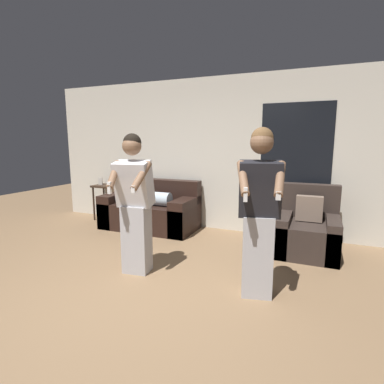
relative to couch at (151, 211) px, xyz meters
The scene contains 7 objects.
ground_plane 2.66m from the couch, 64.63° to the right, with size 14.00×14.00×0.00m, color #846647.
wall_back 1.61m from the couch, 22.13° to the left, with size 6.89×0.07×2.70m.
couch is the anchor object (origin of this frame).
armchair 2.73m from the couch, ahead, with size 0.83×0.92×0.96m.
side_table 1.21m from the couch, 169.95° to the left, with size 0.47×0.40×0.87m.
person_left 1.98m from the couch, 64.75° to the right, with size 0.48×0.54×1.68m.
person_right 2.92m from the couch, 37.10° to the right, with size 0.48×0.54×1.73m.
Camera 1 is at (1.66, -2.29, 1.59)m, focal length 28.00 mm.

